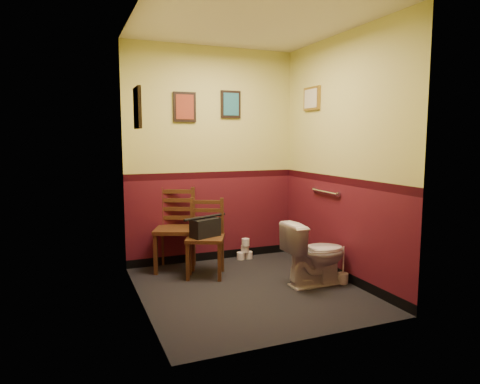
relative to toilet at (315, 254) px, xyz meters
name	(u,v)px	position (x,y,z in m)	size (l,w,h in m)	color
floor	(249,289)	(-0.72, 0.12, -0.34)	(2.20, 2.40, 0.00)	black
ceiling	(250,21)	(-0.72, 0.12, 2.36)	(2.20, 2.40, 0.00)	silver
wall_back	(212,156)	(-0.72, 1.32, 1.01)	(2.20, 2.70, 0.00)	#53121D
wall_front	(313,168)	(-0.72, -1.08, 1.01)	(2.20, 2.70, 0.00)	#53121D
wall_left	(139,163)	(-1.82, 0.12, 1.01)	(2.40, 2.70, 0.00)	#53121D
wall_right	(341,159)	(0.38, 0.12, 1.01)	(2.40, 2.70, 0.00)	#53121D
grab_bar	(325,192)	(0.35, 0.37, 0.61)	(0.05, 0.56, 0.06)	silver
framed_print_back_a	(185,107)	(-1.07, 1.30, 1.61)	(0.28, 0.04, 0.36)	black
framed_print_back_b	(231,104)	(-0.47, 1.30, 1.66)	(0.26, 0.04, 0.34)	black
framed_print_left	(138,108)	(-1.80, 0.22, 1.51)	(0.04, 0.30, 0.38)	black
framed_print_right	(312,99)	(0.36, 0.72, 1.71)	(0.04, 0.34, 0.28)	olive
toilet	(315,254)	(0.00, 0.00, 0.00)	(0.39, 0.69, 0.68)	white
toilet_brush	(343,277)	(0.30, -0.09, -0.27)	(0.11, 0.11, 0.41)	silver
chair_left	(176,229)	(-1.25, 1.12, 0.15)	(0.60, 0.60, 0.98)	brown
chair_right	(206,238)	(-0.99, 0.75, 0.10)	(0.54, 0.54, 0.88)	brown
handbag	(205,228)	(-1.01, 0.71, 0.23)	(0.37, 0.28, 0.24)	black
tp_stack	(245,250)	(-0.32, 1.18, -0.22)	(0.21, 0.13, 0.28)	silver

